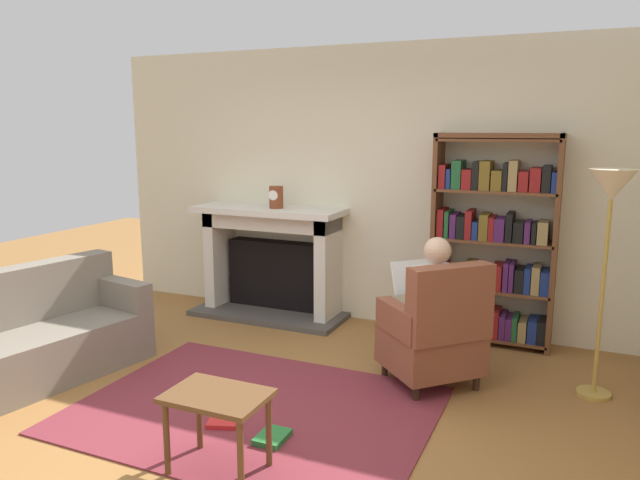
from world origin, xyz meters
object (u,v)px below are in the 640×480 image
(seated_reader, at_px, (428,303))
(side_table, at_px, (217,406))
(bookshelf, at_px, (493,244))
(armchair_reading, at_px, (436,332))
(sofa_floral, at_px, (31,339))
(floor_lamp, at_px, (610,206))
(mantel_clock, at_px, (276,197))
(fireplace, at_px, (273,258))

(seated_reader, height_order, side_table, seated_reader)
(bookshelf, height_order, side_table, bookshelf)
(armchair_reading, bearing_deg, seated_reader, -90.00)
(sofa_floral, height_order, side_table, sofa_floral)
(sofa_floral, height_order, floor_lamp, floor_lamp)
(sofa_floral, distance_m, floor_lamp, 4.36)
(side_table, height_order, floor_lamp, floor_lamp)
(mantel_clock, xyz_separation_m, armchair_reading, (1.86, -1.00, -0.82))
(seated_reader, bearing_deg, fireplace, -73.78)
(sofa_floral, relative_size, floor_lamp, 1.10)
(mantel_clock, xyz_separation_m, side_table, (1.01, -2.63, -0.84))
(fireplace, distance_m, floor_lamp, 3.26)
(armchair_reading, bearing_deg, side_table, 17.23)
(seated_reader, height_order, sofa_floral, seated_reader)
(side_table, relative_size, floor_lamp, 0.34)
(sofa_floral, bearing_deg, fireplace, -11.55)
(armchair_reading, height_order, sofa_floral, armchair_reading)
(fireplace, height_order, floor_lamp, floor_lamp)
(fireplace, height_order, seated_reader, seated_reader)
(armchair_reading, bearing_deg, floor_lamp, 150.52)
(side_table, xyz_separation_m, floor_lamp, (1.95, 1.93, 1.00))
(armchair_reading, relative_size, sofa_floral, 0.54)
(fireplace, height_order, armchair_reading, fireplace)
(mantel_clock, height_order, bookshelf, bookshelf)
(mantel_clock, bearing_deg, side_table, -68.94)
(bookshelf, xyz_separation_m, floor_lamp, (0.87, -0.83, 0.48))
(fireplace, relative_size, side_table, 2.83)
(seated_reader, bearing_deg, sofa_floral, -21.94)
(mantel_clock, distance_m, bookshelf, 2.12)
(mantel_clock, xyz_separation_m, seated_reader, (1.78, -0.92, -0.62))
(fireplace, bearing_deg, armchair_reading, -29.44)
(mantel_clock, relative_size, seated_reader, 0.19)
(bookshelf, relative_size, seated_reader, 1.64)
(side_table, bearing_deg, fireplace, 112.19)
(fireplace, bearing_deg, sofa_floral, -112.36)
(side_table, bearing_deg, bookshelf, 68.65)
(seated_reader, bearing_deg, bookshelf, -151.78)
(bookshelf, xyz_separation_m, armchair_reading, (-0.23, -1.14, -0.49))
(fireplace, height_order, bookshelf, bookshelf)
(sofa_floral, bearing_deg, floor_lamp, -59.47)
(mantel_clock, relative_size, armchair_reading, 0.23)
(seated_reader, height_order, floor_lamp, floor_lamp)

